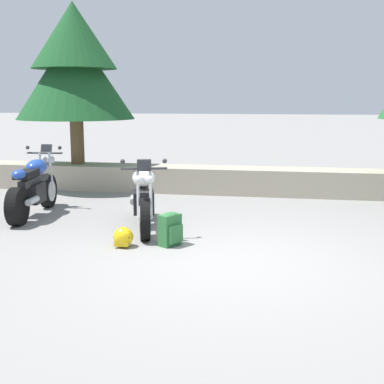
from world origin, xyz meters
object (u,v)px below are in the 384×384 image
object	(u,v)px
rider_helmet	(123,237)
pine_tree_far_left	(74,64)
rider_backpack	(170,228)
motorcycle_white_centre	(143,198)
motorcycle_blue_near_left	(34,188)

from	to	relation	value
rider_helmet	pine_tree_far_left	size ratio (longest dim) A/B	0.08
rider_backpack	pine_tree_far_left	size ratio (longest dim) A/B	0.13
rider_backpack	rider_helmet	bearing A→B (deg)	-162.79
rider_backpack	pine_tree_far_left	world-z (taller)	pine_tree_far_left
motorcycle_white_centre	rider_backpack	world-z (taller)	motorcycle_white_centre
motorcycle_white_centre	pine_tree_far_left	xyz separation A→B (m)	(-2.48, 3.45, 2.28)
motorcycle_blue_near_left	rider_backpack	bearing A→B (deg)	-27.86
motorcycle_blue_near_left	pine_tree_far_left	world-z (taller)	pine_tree_far_left
motorcycle_blue_near_left	motorcycle_white_centre	size ratio (longest dim) A/B	1.02
pine_tree_far_left	rider_backpack	bearing A→B (deg)	-54.41
motorcycle_white_centre	rider_helmet	world-z (taller)	motorcycle_white_centre
motorcycle_white_centre	rider_helmet	distance (m)	1.13
motorcycle_white_centre	rider_helmet	bearing A→B (deg)	-90.04
rider_backpack	motorcycle_white_centre	bearing A→B (deg)	125.08
pine_tree_far_left	rider_helmet	bearing A→B (deg)	-61.27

